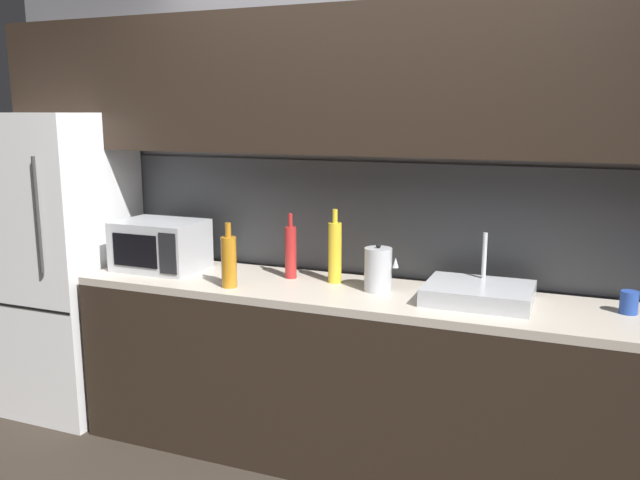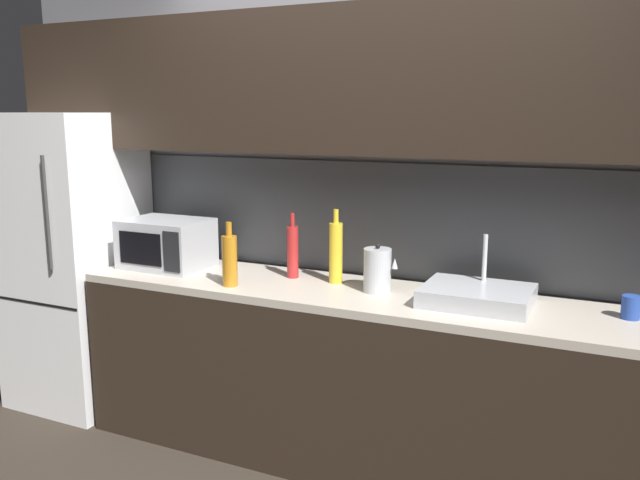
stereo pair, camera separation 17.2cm
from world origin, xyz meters
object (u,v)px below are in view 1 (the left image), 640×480
object	(u,v)px
refrigerator	(64,263)
wine_bottle_red	(291,251)
wine_bottle_yellow	(335,252)
wine_bottle_amber	(229,261)
microwave	(161,245)
mug_blue	(629,302)
kettle	(378,269)

from	to	relation	value
refrigerator	wine_bottle_red	distance (m)	1.44
refrigerator	wine_bottle_yellow	size ratio (longest dim) A/B	4.64
wine_bottle_amber	refrigerator	bearing A→B (deg)	171.95
refrigerator	wine_bottle_red	size ratio (longest dim) A/B	5.12
wine_bottle_amber	wine_bottle_red	xyz separation A→B (m)	(0.21, 0.28, 0.01)
wine_bottle_yellow	refrigerator	bearing A→B (deg)	-176.26
microwave	mug_blue	world-z (taller)	microwave
wine_bottle_red	wine_bottle_yellow	bearing A→B (deg)	0.05
wine_bottle_amber	microwave	bearing A→B (deg)	160.50
refrigerator	kettle	distance (m)	1.93
wine_bottle_amber	wine_bottle_red	world-z (taller)	wine_bottle_red
refrigerator	microwave	size ratio (longest dim) A/B	3.81
wine_bottle_red	wine_bottle_yellow	distance (m)	0.25
wine_bottle_red	mug_blue	size ratio (longest dim) A/B	3.44
refrigerator	wine_bottle_amber	size ratio (longest dim) A/B	5.41
mug_blue	wine_bottle_amber	bearing A→B (deg)	-171.68
microwave	wine_bottle_red	xyz separation A→B (m)	(0.75, 0.09, 0.01)
microwave	wine_bottle_amber	xyz separation A→B (m)	(0.54, -0.19, -0.00)
kettle	wine_bottle_yellow	world-z (taller)	wine_bottle_yellow
wine_bottle_amber	mug_blue	xyz separation A→B (m)	(1.82, 0.27, -0.08)
microwave	wine_bottle_amber	distance (m)	0.57
kettle	wine_bottle_amber	world-z (taller)	wine_bottle_amber
kettle	wine_bottle_red	size ratio (longest dim) A/B	0.69
microwave	wine_bottle_yellow	world-z (taller)	wine_bottle_yellow
refrigerator	mug_blue	size ratio (longest dim) A/B	17.59
wine_bottle_red	mug_blue	distance (m)	1.61
wine_bottle_yellow	wine_bottle_red	bearing A→B (deg)	-179.95
wine_bottle_amber	wine_bottle_red	bearing A→B (deg)	53.69
wine_bottle_red	wine_bottle_yellow	xyz separation A→B (m)	(0.25, 0.00, 0.02)
refrigerator	kettle	world-z (taller)	refrigerator
refrigerator	wine_bottle_amber	distance (m)	1.24
wine_bottle_red	microwave	bearing A→B (deg)	-173.08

